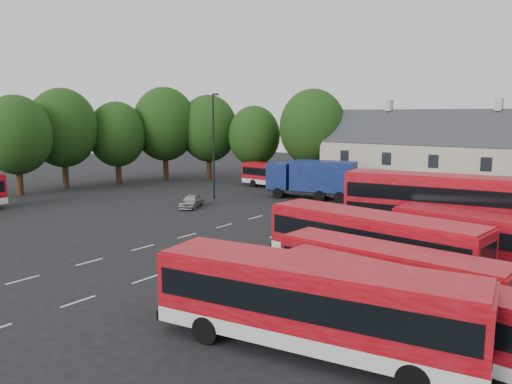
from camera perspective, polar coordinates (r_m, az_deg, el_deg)
ground at (r=34.56m, az=-10.24°, el=-5.58°), size 140.00×140.00×0.00m
lane_markings at (r=34.21m, az=-4.91°, el=-5.61°), size 5.15×33.80×0.01m
treeline at (r=61.88m, az=-10.16°, el=7.04°), size 29.92×32.59×12.01m
terrace_houses at (r=53.76m, az=25.63°, el=3.02°), size 35.70×7.13×10.06m
bus_row_a at (r=18.34m, az=6.49°, el=-12.09°), size 12.12×4.58×3.35m
bus_row_b at (r=19.78m, az=15.32°, el=-11.82°), size 9.97×2.91×2.78m
bus_row_c at (r=22.75m, az=14.85°, el=-8.94°), size 10.19×2.89×2.85m
bus_row_d at (r=27.33m, az=13.10°, el=-5.20°), size 12.05×3.87×3.35m
bus_row_e at (r=30.50m, az=25.04°, el=-4.75°), size 10.85×3.75×3.01m
bus_dd_south at (r=34.96m, az=19.52°, el=-1.35°), size 11.60×4.29×4.65m
bus_dd_north at (r=37.64m, az=19.20°, el=-1.06°), size 10.30×3.21×4.15m
bus_north at (r=57.47m, az=2.81°, el=2.05°), size 10.17×2.97×2.84m
box_truck at (r=50.94m, az=6.46°, el=1.66°), size 9.25×4.76×3.87m
silver_car at (r=46.37m, az=-7.40°, el=-1.01°), size 2.95×3.96×1.26m
lamppost at (r=50.36m, az=-4.87°, el=5.55°), size 0.73×0.32×10.56m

